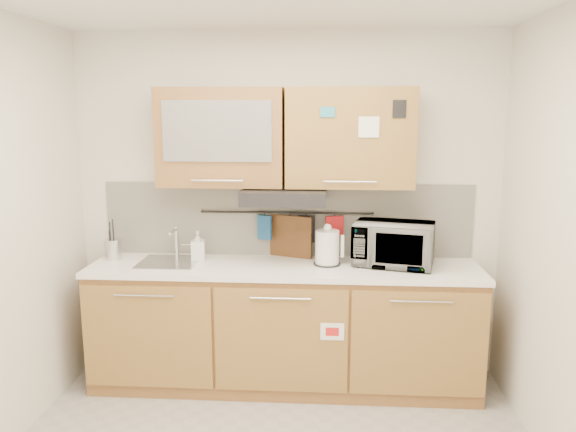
# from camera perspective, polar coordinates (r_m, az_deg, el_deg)

# --- Properties ---
(wall_back) EXTENTS (3.20, 0.00, 3.20)m
(wall_back) POSITION_cam_1_polar(r_m,az_deg,el_deg) (4.29, -0.11, 0.99)
(wall_back) COLOR silver
(wall_back) RESTS_ON ground
(base_cabinet) EXTENTS (2.80, 0.64, 0.88)m
(base_cabinet) POSITION_cam_1_polar(r_m,az_deg,el_deg) (4.24, -0.40, -11.73)
(base_cabinet) COLOR olive
(base_cabinet) RESTS_ON floor
(countertop) EXTENTS (2.82, 0.62, 0.04)m
(countertop) POSITION_cam_1_polar(r_m,az_deg,el_deg) (4.07, -0.41, -5.30)
(countertop) COLOR white
(countertop) RESTS_ON base_cabinet
(backsplash) EXTENTS (2.80, 0.02, 0.56)m
(backsplash) POSITION_cam_1_polar(r_m,az_deg,el_deg) (4.29, -0.12, -0.35)
(backsplash) COLOR silver
(backsplash) RESTS_ON countertop
(upper_cabinets) EXTENTS (1.82, 0.37, 0.70)m
(upper_cabinets) POSITION_cam_1_polar(r_m,az_deg,el_deg) (4.05, -0.36, 7.99)
(upper_cabinets) COLOR olive
(upper_cabinets) RESTS_ON wall_back
(range_hood) EXTENTS (0.60, 0.46, 0.10)m
(range_hood) POSITION_cam_1_polar(r_m,az_deg,el_deg) (4.02, -0.36, 2.08)
(range_hood) COLOR black
(range_hood) RESTS_ON upper_cabinets
(sink) EXTENTS (0.42, 0.40, 0.26)m
(sink) POSITION_cam_1_polar(r_m,az_deg,el_deg) (4.23, -11.98, -4.59)
(sink) COLOR silver
(sink) RESTS_ON countertop
(utensil_rail) EXTENTS (1.30, 0.02, 0.02)m
(utensil_rail) POSITION_cam_1_polar(r_m,az_deg,el_deg) (4.24, -0.16, 0.35)
(utensil_rail) COLOR black
(utensil_rail) RESTS_ON backsplash
(utensil_crock) EXTENTS (0.13, 0.13, 0.30)m
(utensil_crock) POSITION_cam_1_polar(r_m,az_deg,el_deg) (4.42, -17.34, -3.20)
(utensil_crock) COLOR silver
(utensil_crock) RESTS_ON countertop
(kettle) EXTENTS (0.22, 0.19, 0.30)m
(kettle) POSITION_cam_1_polar(r_m,az_deg,el_deg) (4.06, 4.03, -3.30)
(kettle) COLOR silver
(kettle) RESTS_ON countertop
(toaster) EXTENTS (0.28, 0.19, 0.20)m
(toaster) POSITION_cam_1_polar(r_m,az_deg,el_deg) (4.06, 9.33, -3.68)
(toaster) COLOR black
(toaster) RESTS_ON countertop
(microwave) EXTENTS (0.63, 0.50, 0.31)m
(microwave) POSITION_cam_1_polar(r_m,az_deg,el_deg) (4.12, 10.66, -2.81)
(microwave) COLOR #999999
(microwave) RESTS_ON countertop
(soap_bottle) EXTENTS (0.11, 0.11, 0.22)m
(soap_bottle) POSITION_cam_1_polar(r_m,az_deg,el_deg) (4.23, -9.13, -3.00)
(soap_bottle) COLOR #999999
(soap_bottle) RESTS_ON countertop
(cutting_board) EXTENTS (0.34, 0.15, 0.44)m
(cutting_board) POSITION_cam_1_polar(r_m,az_deg,el_deg) (4.28, 0.18, -2.84)
(cutting_board) COLOR brown
(cutting_board) RESTS_ON utensil_rail
(oven_mitt) EXTENTS (0.11, 0.07, 0.19)m
(oven_mitt) POSITION_cam_1_polar(r_m,az_deg,el_deg) (4.27, -2.40, -1.16)
(oven_mitt) COLOR #1D4E86
(oven_mitt) RESTS_ON utensil_rail
(dark_pouch) EXTENTS (0.13, 0.04, 0.20)m
(dark_pouch) POSITION_cam_1_polar(r_m,az_deg,el_deg) (4.25, 1.87, -1.33)
(dark_pouch) COLOR black
(dark_pouch) RESTS_ON utensil_rail
(pot_holder) EXTENTS (0.14, 0.06, 0.17)m
(pot_holder) POSITION_cam_1_polar(r_m,az_deg,el_deg) (4.24, 4.74, -1.14)
(pot_holder) COLOR red
(pot_holder) RESTS_ON utensil_rail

